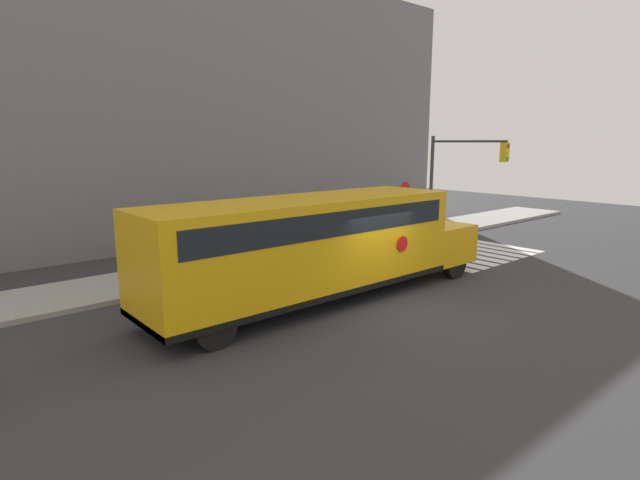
{
  "coord_description": "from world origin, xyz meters",
  "views": [
    {
      "loc": [
        -10.09,
        -8.8,
        4.46
      ],
      "look_at": [
        -0.72,
        2.08,
        1.63
      ],
      "focal_mm": 28.0,
      "sensor_mm": 36.0,
      "label": 1
    }
  ],
  "objects": [
    {
      "name": "building_backdrop",
      "position": [
        0.0,
        13.0,
        6.15
      ],
      "size": [
        32.0,
        4.0,
        12.3
      ],
      "color": "slate",
      "rests_on": "ground"
    },
    {
      "name": "school_bus",
      "position": [
        -1.26,
        1.58,
        1.71
      ],
      "size": [
        11.2,
        2.57,
        2.97
      ],
      "color": "#EAA80F",
      "rests_on": "ground"
    },
    {
      "name": "sidewalk_strip",
      "position": [
        0.0,
        6.5,
        0.07
      ],
      "size": [
        44.0,
        3.0,
        0.15
      ],
      "color": "#9E9E99",
      "rests_on": "ground"
    },
    {
      "name": "stop_sign",
      "position": [
        7.04,
        5.39,
        1.77
      ],
      "size": [
        0.63,
        0.1,
        2.74
      ],
      "color": "#38383A",
      "rests_on": "ground"
    },
    {
      "name": "crosswalk_stripes",
      "position": [
        7.5,
        2.0,
        0.0
      ],
      "size": [
        5.4,
        3.2,
        0.01
      ],
      "color": "white",
      "rests_on": "ground"
    },
    {
      "name": "traffic_light",
      "position": [
        9.47,
        4.41,
        3.21
      ],
      "size": [
        0.28,
        3.89,
        4.74
      ],
      "color": "#38383A",
      "rests_on": "ground"
    },
    {
      "name": "ground_plane",
      "position": [
        0.0,
        0.0,
        0.0
      ],
      "size": [
        60.0,
        60.0,
        0.0
      ],
      "primitive_type": "plane",
      "color": "#333335"
    }
  ]
}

